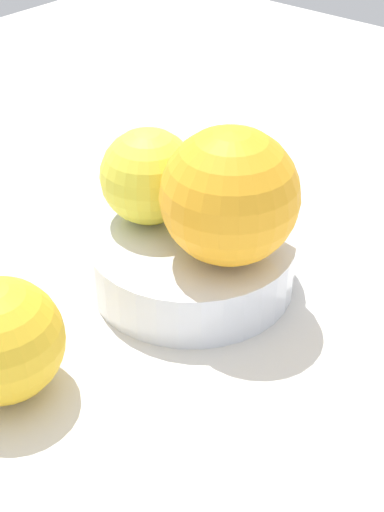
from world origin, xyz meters
TOP-DOWN VIEW (x-y plane):
  - ground_plane at (0.00, 0.00)cm, footprint 110.00×110.00cm
  - fruit_bowl at (0.00, 0.00)cm, footprint 13.30×13.30cm
  - orange_in_bowl_0 at (-0.42, -2.91)cm, footprint 8.34×8.34cm
  - orange_in_bowl_1 at (-0.37, 3.65)cm, footprint 6.27×6.27cm
  - orange_loose_0 at (-14.01, 1.41)cm, footprint 6.91×6.91cm

SIDE VIEW (x-z plane):
  - ground_plane at x=0.00cm, z-range -2.00..0.00cm
  - fruit_bowl at x=0.00cm, z-range -0.09..3.44cm
  - orange_loose_0 at x=-14.01cm, z-range 0.00..6.91cm
  - orange_in_bowl_1 at x=-0.37cm, z-range 3.53..9.80cm
  - orange_in_bowl_0 at x=-0.42cm, z-range 3.53..11.87cm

